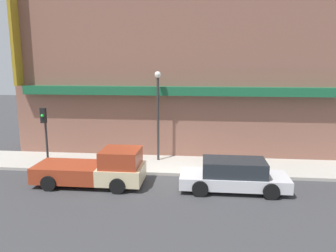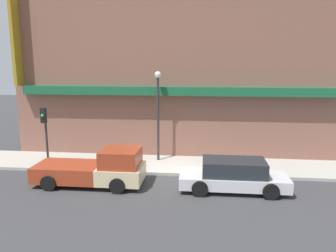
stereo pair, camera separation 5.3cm
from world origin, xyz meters
name	(u,v)px [view 1 (the left image)]	position (x,y,z in m)	size (l,w,h in m)	color
ground_plane	(170,176)	(0.00, 0.00, 0.00)	(80.00, 80.00, 0.00)	#38383A
sidewalk	(173,165)	(0.00, 1.61, 0.08)	(36.00, 3.21, 0.16)	#ADA89E
building	(177,79)	(-0.02, 4.69, 4.70)	(19.80, 3.80, 11.77)	brown
pickup_truck	(97,169)	(-3.31, -1.57, 0.78)	(5.12, 2.13, 1.77)	beige
parked_car	(234,175)	(3.03, -1.57, 0.70)	(4.82, 1.99, 1.43)	silver
fire_hydrant	(101,160)	(-3.84, 0.67, 0.51)	(0.17, 0.17, 0.71)	yellow
street_lamp	(158,105)	(-0.92, 2.25, 3.37)	(0.36, 0.36, 5.08)	#2D2D2D
traffic_light	(45,126)	(-6.75, 0.41, 2.39)	(0.28, 0.42, 3.22)	#2D2D2D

